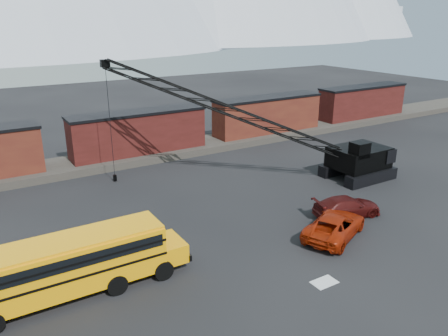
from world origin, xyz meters
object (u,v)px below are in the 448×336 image
object	(u,v)px
maroon_suv	(347,207)
school_bus	(72,264)
red_pickup	(335,225)
crawler_crane	(230,111)

from	to	relation	value
maroon_suv	school_bus	bearing A→B (deg)	102.09
red_pickup	crawler_crane	world-z (taller)	crawler_crane
red_pickup	crawler_crane	size ratio (longest dim) A/B	0.26
red_pickup	maroon_suv	distance (m)	3.52
red_pickup	crawler_crane	bearing A→B (deg)	-22.17
maroon_suv	crawler_crane	distance (m)	12.22
school_bus	maroon_suv	xyz separation A→B (m)	(19.04, -0.59, -1.07)
red_pickup	maroon_suv	size ratio (longest dim) A/B	1.14
school_bus	red_pickup	distance (m)	16.23
school_bus	maroon_suv	distance (m)	19.08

